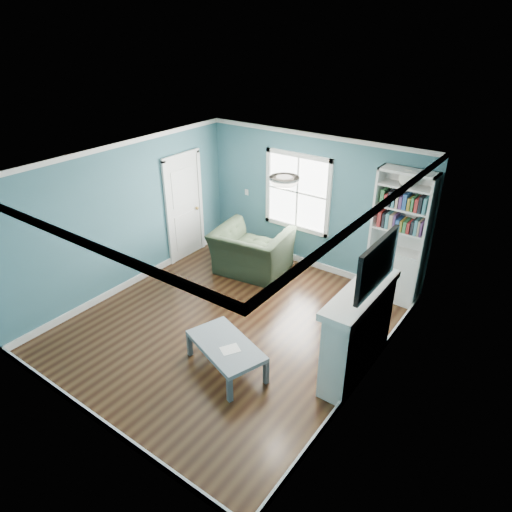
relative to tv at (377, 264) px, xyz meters
The scene contains 13 objects.
floor 2.80m from the tv, behind, with size 5.00×5.00×0.00m, color black.
room_walls 2.21m from the tv, behind, with size 5.00×5.00×5.00m.
trim 2.26m from the tv, behind, with size 4.50×5.00×2.60m.
window 3.40m from the tv, 137.57° to the left, with size 1.40×0.06×1.50m.
bookshelf 2.29m from the tv, 101.57° to the left, with size 0.90×0.35×2.31m.
fireplace 1.10m from the tv, behind, with size 0.44×1.58×1.30m.
tv is the anchor object (origin of this frame).
door 4.63m from the tv, 164.80° to the left, with size 0.12×0.98×2.17m.
ceiling_fixture 1.54m from the tv, behind, with size 0.38×0.38×0.15m.
light_switch 4.38m from the tv, 148.30° to the left, with size 0.08×0.01×0.12m, color white.
recliner 3.45m from the tv, 154.49° to the left, with size 1.34×0.87×1.17m, color black.
coffee_table 2.32m from the tv, 147.56° to the right, with size 1.30×0.98×0.42m.
paper_sheet 2.23m from the tv, 144.08° to the right, with size 0.19×0.25×0.00m, color white.
Camera 1 is at (3.84, -4.57, 4.37)m, focal length 32.00 mm.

